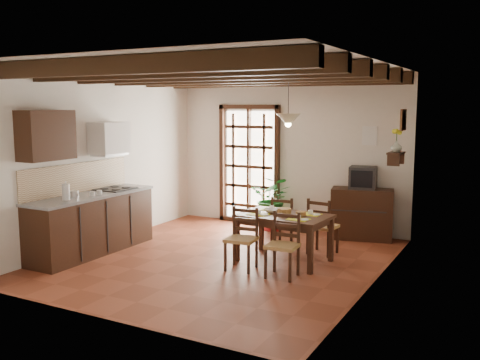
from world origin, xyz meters
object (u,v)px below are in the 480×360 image
Objects in this scene: dining_table at (284,221)px; chair_near_left at (241,250)px; pendant_lamp at (288,119)px; crt_tv at (363,178)px; kitchen_counter at (92,223)px; potted_plant at (273,199)px; sideboard at (362,214)px; chair_near_right at (282,257)px; chair_far_right at (322,237)px; chair_far_left at (285,232)px.

dining_table is 1.55× the size of chair_near_left.
chair_near_left is at bearing -116.64° from pendant_lamp.
kitchen_counter is at bearing -149.52° from crt_tv.
dining_table is at bearing -60.34° from potted_plant.
potted_plant is (-1.61, -0.14, 0.14)m from sideboard.
chair_near_left is 1.00× the size of chair_near_right.
kitchen_counter is 3.55m from chair_far_right.
chair_far_right reaches higher than chair_near_left.
chair_far_right is at bearing -111.56° from crt_tv.
chair_far_left is at bearing -140.45° from sideboard.
pendant_lamp is at bearing 115.43° from chair_far_left.
sideboard is at bearing 39.45° from kitchen_counter.
chair_far_left is 1.28m from potted_plant.
pendant_lamp is (-0.36, -0.53, 1.81)m from chair_far_right.
kitchen_counter is 2.59× the size of chair_far_right.
potted_plant reaches higher than chair_near_left.
sideboard is at bearing 78.76° from chair_near_right.
sideboard reaches higher than chair_near_right.
dining_table is at bearing -90.00° from pendant_lamp.
chair_far_left is 0.64m from chair_far_right.
crt_tv is at bearing -102.63° from sideboard.
kitchen_counter is 2.66× the size of pendant_lamp.
dining_table is 1.31× the size of sideboard.
pendant_lamp is at bearing 56.63° from chair_near_left.
sideboard is 0.62m from crt_tv.
potted_plant reaches higher than kitchen_counter.
dining_table is 2.00m from crt_tv.
potted_plant is at bearing -55.93° from chair_far_left.
crt_tv is (3.43, 2.82, 0.58)m from kitchen_counter.
chair_near_right is 1.99m from pendant_lamp.
sideboard is at bearing 74.94° from dining_table.
pendant_lamp is (0.27, -0.58, 1.81)m from chair_far_left.
chair_near_left reaches higher than chair_far_left.
potted_plant is (-1.34, 1.08, 0.30)m from chair_far_right.
crt_tv is (0.36, 2.52, 0.79)m from chair_near_right.
chair_near_left is at bearing -124.65° from sideboard.
crt_tv is 0.58× the size of pendant_lamp.
potted_plant is at bearing 175.82° from crt_tv.
crt_tv is (0.27, 1.21, 0.78)m from chair_far_right.
sideboard reaches higher than chair_near_left.
crt_tv is at bearing 39.39° from kitchen_counter.
kitchen_counter is at bearing -153.17° from sideboard.
chair_near_right is (3.07, 0.30, -0.20)m from kitchen_counter.
chair_near_left is 2.68m from sideboard.
dining_table is 0.63× the size of potted_plant.
chair_far_right is (0.64, -0.04, 0.01)m from chair_far_left.
pendant_lamp is at bearing -58.83° from potted_plant.
pendant_lamp reaches higher than sideboard.
kitchen_counter is 2.20× the size of sideboard.
chair_far_left is 1.71× the size of crt_tv.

